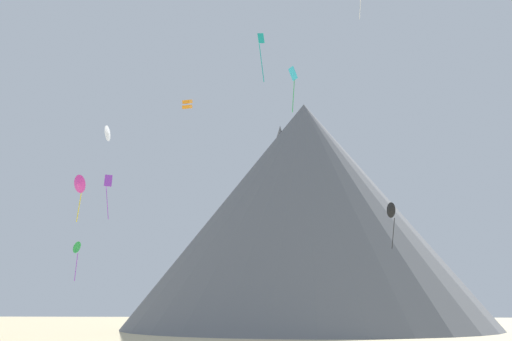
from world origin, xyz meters
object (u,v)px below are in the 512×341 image
(kite_violet_mid, at_px, (108,186))
(kite_cyan_high, at_px, (293,80))
(kite_green_low, at_px, (76,248))
(kite_white_high, at_px, (108,133))
(kite_orange_high, at_px, (187,104))
(kite_magenta_mid, at_px, (79,185))
(kite_black_mid, at_px, (390,211))
(kite_teal_high, at_px, (261,48))
(rock_massif, at_px, (303,213))

(kite_violet_mid, bearing_deg, kite_cyan_high, 1.45)
(kite_cyan_high, height_order, kite_green_low, kite_cyan_high)
(kite_white_high, distance_m, kite_orange_high, 13.53)
(kite_magenta_mid, distance_m, kite_black_mid, 37.87)
(kite_teal_high, xyz_separation_m, kite_violet_mid, (-20.63, 14.68, -10.89))
(kite_teal_high, bearing_deg, kite_green_low, 173.14)
(kite_teal_high, xyz_separation_m, kite_green_low, (-22.56, 10.67, -18.91))
(kite_magenta_mid, distance_m, kite_orange_high, 28.33)
(rock_massif, relative_size, kite_violet_mid, 13.67)
(kite_teal_high, distance_m, kite_black_mid, 27.64)
(kite_black_mid, distance_m, kite_violet_mid, 35.29)
(kite_black_mid, relative_size, kite_cyan_high, 1.14)
(kite_teal_high, bearing_deg, kite_orange_high, 138.14)
(kite_white_high, height_order, kite_black_mid, kite_white_high)
(rock_massif, xyz_separation_m, kite_magenta_mid, (-20.03, -67.49, -6.91))
(kite_teal_high, height_order, kite_green_low, kite_teal_high)
(kite_cyan_high, distance_m, kite_violet_mid, 27.50)
(kite_black_mid, xyz_separation_m, kite_orange_high, (-26.76, 2.76, 15.83))
(kite_violet_mid, distance_m, kite_green_low, 9.17)
(rock_massif, bearing_deg, kite_orange_high, -108.26)
(rock_massif, distance_m, kite_teal_high, 66.95)
(kite_black_mid, relative_size, kite_green_low, 1.26)
(kite_violet_mid, bearing_deg, kite_green_low, -89.53)
(rock_massif, distance_m, kite_green_low, 62.28)
(kite_white_high, xyz_separation_m, kite_cyan_high, (28.20, -22.09, -1.30))
(rock_massif, height_order, kite_teal_high, rock_massif)
(kite_black_mid, distance_m, kite_cyan_high, 22.43)
(rock_massif, height_order, kite_cyan_high, rock_massif)
(kite_cyan_high, distance_m, kite_orange_high, 24.21)
(kite_cyan_high, bearing_deg, kite_green_low, -105.68)
(kite_black_mid, bearing_deg, kite_magenta_mid, -84.74)
(kite_cyan_high, relative_size, kite_orange_high, 3.24)
(rock_massif, height_order, kite_magenta_mid, rock_massif)
(kite_magenta_mid, xyz_separation_m, kite_green_low, (-4.73, 11.61, -5.04))
(kite_magenta_mid, bearing_deg, kite_green_low, 144.35)
(kite_white_high, xyz_separation_m, kite_violet_mid, (4.55, -11.21, -10.17))
(kite_black_mid, height_order, kite_orange_high, kite_orange_high)
(kite_white_high, relative_size, kite_teal_high, 0.44)
(kite_green_low, bearing_deg, kite_cyan_high, 86.18)
(kite_orange_high, bearing_deg, kite_white_high, 174.33)
(kite_cyan_high, xyz_separation_m, kite_violet_mid, (-23.65, 10.87, -8.87))
(kite_white_high, bearing_deg, kite_green_low, -168.86)
(kite_teal_high, bearing_deg, kite_black_mid, 71.86)
(kite_violet_mid, distance_m, kite_orange_high, 16.84)
(kite_magenta_mid, height_order, kite_white_high, kite_white_high)
(kite_teal_high, relative_size, kite_violet_mid, 0.94)
(kite_white_high, xyz_separation_m, kite_orange_high, (12.67, -3.95, 2.67))
(rock_massif, xyz_separation_m, kite_orange_high, (-14.71, -44.60, 8.90))
(kite_black_mid, bearing_deg, kite_cyan_high, -62.98)
(kite_magenta_mid, height_order, kite_cyan_high, kite_cyan_high)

